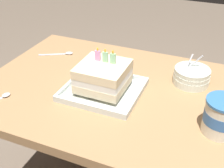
# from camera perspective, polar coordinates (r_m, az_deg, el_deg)

# --- Properties ---
(dining_table) EXTENTS (1.09, 0.73, 0.75)m
(dining_table) POSITION_cam_1_polar(r_m,az_deg,el_deg) (1.17, 1.62, -5.86)
(dining_table) COLOR #9E754C
(dining_table) RESTS_ON ground_plane
(foil_tray) EXTENTS (0.28, 0.26, 0.02)m
(foil_tray) POSITION_cam_1_polar(r_m,az_deg,el_deg) (1.09, -1.74, -1.25)
(foil_tray) COLOR silver
(foil_tray) RESTS_ON dining_table
(birthday_cake) EXTENTS (0.17, 0.17, 0.15)m
(birthday_cake) POSITION_cam_1_polar(r_m,az_deg,el_deg) (1.05, -1.79, 1.67)
(birthday_cake) COLOR beige
(birthday_cake) RESTS_ON foil_tray
(bowl_stack) EXTENTS (0.14, 0.14, 0.12)m
(bowl_stack) POSITION_cam_1_polar(r_m,az_deg,el_deg) (1.17, 15.53, 1.53)
(bowl_stack) COLOR silver
(bowl_stack) RESTS_ON dining_table
(ice_cream_tub) EXTENTS (0.11, 0.11, 0.12)m
(ice_cream_tub) POSITION_cam_1_polar(r_m,az_deg,el_deg) (0.94, 21.01, -6.02)
(ice_cream_tub) COLOR silver
(ice_cream_tub) RESTS_ON dining_table
(serving_spoon_near_tray) EXTENTS (0.15, 0.09, 0.01)m
(serving_spoon_near_tray) POSITION_cam_1_polar(r_m,az_deg,el_deg) (1.38, -9.49, 5.99)
(serving_spoon_near_tray) COLOR silver
(serving_spoon_near_tray) RESTS_ON dining_table
(serving_spoon_by_bowls) EXTENTS (0.07, 0.14, 0.01)m
(serving_spoon_by_bowls) POSITION_cam_1_polar(r_m,az_deg,el_deg) (1.13, -21.16, -2.50)
(serving_spoon_by_bowls) COLOR silver
(serving_spoon_by_bowls) RESTS_ON dining_table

